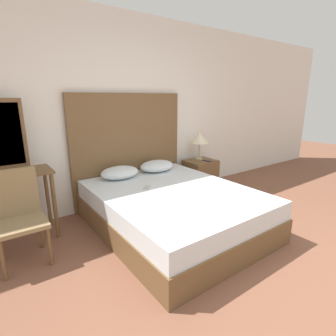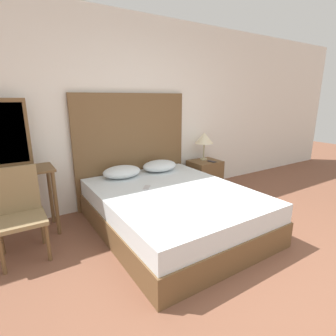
# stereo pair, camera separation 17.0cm
# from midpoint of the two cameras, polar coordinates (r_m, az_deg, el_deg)

# --- Properties ---
(ground_plane) EXTENTS (16.00, 16.00, 0.00)m
(ground_plane) POSITION_cam_midpoint_polar(r_m,az_deg,el_deg) (2.56, 26.04, -24.39)
(ground_plane) COLOR brown
(wall_back) EXTENTS (10.00, 0.06, 2.70)m
(wall_back) POSITION_cam_midpoint_polar(r_m,az_deg,el_deg) (4.00, -5.97, 11.92)
(wall_back) COLOR white
(wall_back) RESTS_ON ground_plane
(bed) EXTENTS (1.67, 2.11, 0.50)m
(bed) POSITION_cam_midpoint_polar(r_m,az_deg,el_deg) (3.24, 2.55, -9.00)
(bed) COLOR brown
(bed) RESTS_ON ground_plane
(headboard) EXTENTS (1.75, 0.05, 1.63)m
(headboard) POSITION_cam_midpoint_polar(r_m,az_deg,el_deg) (3.96, -6.42, 4.06)
(headboard) COLOR brown
(headboard) RESTS_ON ground_plane
(pillow_left) EXTENTS (0.53, 0.39, 0.16)m
(pillow_left) POSITION_cam_midpoint_polar(r_m,az_deg,el_deg) (3.65, -8.69, -0.82)
(pillow_left) COLOR silver
(pillow_left) RESTS_ON bed
(pillow_right) EXTENTS (0.53, 0.39, 0.16)m
(pillow_right) POSITION_cam_midpoint_polar(r_m,az_deg,el_deg) (3.93, -0.58, 0.49)
(pillow_right) COLOR silver
(pillow_right) RESTS_ON bed
(phone_on_bed) EXTENTS (0.15, 0.16, 0.01)m
(phone_on_bed) POSITION_cam_midpoint_polar(r_m,az_deg,el_deg) (3.22, -3.13, -4.26)
(phone_on_bed) COLOR #B7B7BC
(phone_on_bed) RESTS_ON bed
(nightstand) EXTENTS (0.50, 0.42, 0.54)m
(nightstand) POSITION_cam_midpoint_polar(r_m,az_deg,el_deg) (4.53, 9.02, -1.74)
(nightstand) COLOR brown
(nightstand) RESTS_ON ground_plane
(table_lamp) EXTENTS (0.30, 0.30, 0.47)m
(table_lamp) POSITION_cam_midpoint_polar(r_m,az_deg,el_deg) (4.48, 8.99, 6.39)
(table_lamp) COLOR tan
(table_lamp) RESTS_ON nightstand
(phone_on_nightstand) EXTENTS (0.09, 0.16, 0.01)m
(phone_on_nightstand) POSITION_cam_midpoint_polar(r_m,az_deg,el_deg) (4.42, 10.58, 1.42)
(phone_on_nightstand) COLOR black
(phone_on_nightstand) RESTS_ON nightstand
(vanity_desk) EXTENTS (0.86, 0.44, 0.79)m
(vanity_desk) POSITION_cam_midpoint_polar(r_m,az_deg,el_deg) (3.33, -29.46, -3.32)
(vanity_desk) COLOR brown
(vanity_desk) RESTS_ON ground_plane
(vanity_mirror) EXTENTS (0.51, 0.03, 0.77)m
(vanity_mirror) POSITION_cam_midpoint_polar(r_m,az_deg,el_deg) (3.40, -30.89, 6.43)
(vanity_mirror) COLOR brown
(vanity_mirror) RESTS_ON vanity_desk
(chair) EXTENTS (0.45, 0.43, 0.91)m
(chair) POSITION_cam_midpoint_polar(r_m,az_deg,el_deg) (2.98, -28.30, -7.77)
(chair) COLOR olive
(chair) RESTS_ON ground_plane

